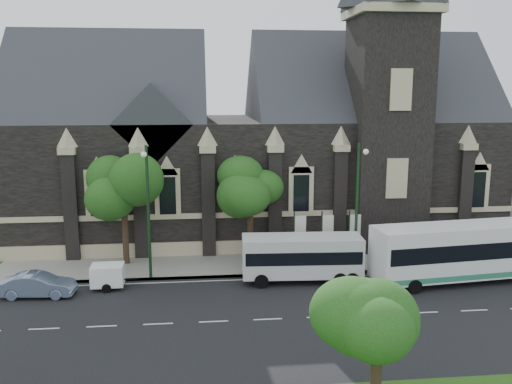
{
  "coord_description": "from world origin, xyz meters",
  "views": [
    {
      "loc": [
        -0.57,
        -28.24,
        12.55
      ],
      "look_at": [
        2.96,
        6.0,
        6.06
      ],
      "focal_mm": 38.42,
      "sensor_mm": 36.0,
      "label": 1
    }
  ],
  "objects": [
    {
      "name": "tour_coach",
      "position": [
        17.03,
        4.81,
        2.09
      ],
      "size": [
        13.43,
        4.28,
        3.85
      ],
      "rotation": [
        0.0,
        0.0,
        0.11
      ],
      "color": "white",
      "rests_on": "ground"
    },
    {
      "name": "banner_flag_right",
      "position": [
        10.29,
        9.0,
        2.38
      ],
      "size": [
        0.9,
        0.1,
        4.0
      ],
      "color": "#15311A",
      "rests_on": "ground"
    },
    {
      "name": "shuttle_bus",
      "position": [
        6.02,
        5.95,
        1.74
      ],
      "size": [
        7.95,
        3.08,
        3.02
      ],
      "rotation": [
        0.0,
        0.0,
        -0.05
      ],
      "color": "silver",
      "rests_on": "ground"
    },
    {
      "name": "ground",
      "position": [
        0.0,
        0.0,
        0.0
      ],
      "size": [
        160.0,
        160.0,
        0.0
      ],
      "primitive_type": "plane",
      "color": "black",
      "rests_on": "ground"
    },
    {
      "name": "banner_flag_left",
      "position": [
        6.29,
        9.0,
        2.38
      ],
      "size": [
        0.9,
        0.1,
        4.0
      ],
      "color": "#15311A",
      "rests_on": "ground"
    },
    {
      "name": "tree_walk_left",
      "position": [
        -5.8,
        10.7,
        5.73
      ],
      "size": [
        3.91,
        3.91,
        7.64
      ],
      "color": "black",
      "rests_on": "ground"
    },
    {
      "name": "banner_flag_center",
      "position": [
        8.29,
        9.0,
        2.38
      ],
      "size": [
        0.9,
        0.1,
        4.0
      ],
      "color": "#15311A",
      "rests_on": "ground"
    },
    {
      "name": "sidewalk",
      "position": [
        0.0,
        9.5,
        0.07
      ],
      "size": [
        80.0,
        5.0,
        0.15
      ],
      "primitive_type": "cube",
      "color": "gray",
      "rests_on": "ground"
    },
    {
      "name": "street_lamp_mid",
      "position": [
        -4.0,
        7.09,
        5.11
      ],
      "size": [
        0.36,
        1.88,
        9.0
      ],
      "color": "#15311A",
      "rests_on": "ground"
    },
    {
      "name": "tree_park_east",
      "position": [
        6.18,
        -9.32,
        4.62
      ],
      "size": [
        3.4,
        3.4,
        6.28
      ],
      "color": "black",
      "rests_on": "ground"
    },
    {
      "name": "sedan",
      "position": [
        -10.61,
        4.84,
        0.74
      ],
      "size": [
        4.55,
        1.83,
        1.47
      ],
      "primitive_type": "imported",
      "rotation": [
        0.0,
        0.0,
        1.51
      ],
      "color": "#7182A4",
      "rests_on": "ground"
    },
    {
      "name": "street_lamp_near",
      "position": [
        10.0,
        7.09,
        5.11
      ],
      "size": [
        0.36,
        1.88,
        9.0
      ],
      "color": "#15311A",
      "rests_on": "ground"
    },
    {
      "name": "box_trailer",
      "position": [
        -6.57,
        5.8,
        0.89
      ],
      "size": [
        2.95,
        1.73,
        1.56
      ],
      "rotation": [
        0.0,
        0.0,
        0.03
      ],
      "color": "white",
      "rests_on": "ground"
    },
    {
      "name": "tree_walk_right",
      "position": [
        3.21,
        10.71,
        5.82
      ],
      "size": [
        4.08,
        4.08,
        7.8
      ],
      "color": "black",
      "rests_on": "ground"
    },
    {
      "name": "museum",
      "position": [
        5.12,
        18.78,
        8.17
      ],
      "size": [
        40.0,
        17.7,
        29.9
      ],
      "color": "black",
      "rests_on": "ground"
    }
  ]
}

